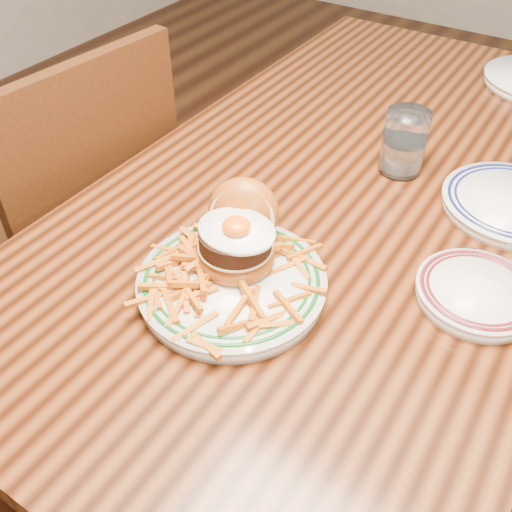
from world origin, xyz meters
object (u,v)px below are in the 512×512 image
Objects in this scene: table at (354,213)px; chair_left at (80,225)px; main_plate at (234,266)px; side_plate at (477,292)px.

chair_left is at bearing -159.89° from table.
chair_left is at bearing 141.09° from main_plate.
chair_left is 0.94m from side_plate.
chair_left reaches higher than side_plate.
chair_left is (-0.61, -0.22, -0.15)m from table.
table is 0.40m from main_plate.
side_plate is at bearing 5.79° from chair_left.
chair_left reaches higher than table.
main_plate reaches higher than table.
main_plate is at bearing -146.11° from side_plate.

